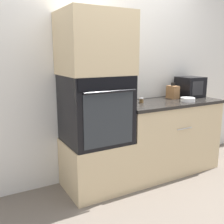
# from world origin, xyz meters

# --- Properties ---
(ground_plane) EXTENTS (12.00, 12.00, 0.00)m
(ground_plane) POSITION_xyz_m (0.00, 0.00, 0.00)
(ground_plane) COLOR #6B6056
(wall_back) EXTENTS (8.00, 0.05, 2.50)m
(wall_back) POSITION_xyz_m (0.00, 0.63, 1.25)
(wall_back) COLOR silver
(wall_back) RESTS_ON ground_plane
(oven_cabinet_base) EXTENTS (0.68, 0.60, 0.55)m
(oven_cabinet_base) POSITION_xyz_m (-0.34, 0.30, 0.27)
(oven_cabinet_base) COLOR beige
(oven_cabinet_base) RESTS_ON ground_plane
(wall_oven) EXTENTS (0.65, 0.64, 0.72)m
(wall_oven) POSITION_xyz_m (-0.34, 0.30, 0.91)
(wall_oven) COLOR black
(wall_oven) RESTS_ON oven_cabinet_base
(oven_cabinet_upper) EXTENTS (0.68, 0.60, 0.62)m
(oven_cabinet_upper) POSITION_xyz_m (-0.34, 0.30, 1.58)
(oven_cabinet_upper) COLOR beige
(oven_cabinet_upper) RESTS_ON wall_oven
(counter_unit) EXTENTS (1.33, 0.63, 0.91)m
(counter_unit) POSITION_xyz_m (0.66, 0.30, 0.46)
(counter_unit) COLOR beige
(counter_unit) RESTS_ON ground_plane
(microwave) EXTENTS (0.31, 0.31, 0.27)m
(microwave) POSITION_xyz_m (1.13, 0.40, 1.04)
(microwave) COLOR black
(microwave) RESTS_ON counter_unit
(knife_block) EXTENTS (0.10, 0.16, 0.21)m
(knife_block) POSITION_xyz_m (0.84, 0.42, 0.99)
(knife_block) COLOR olive
(knife_block) RESTS_ON counter_unit
(bowl) EXTENTS (0.17, 0.17, 0.05)m
(bowl) POSITION_xyz_m (0.83, 0.14, 0.93)
(bowl) COLOR white
(bowl) RESTS_ON counter_unit
(condiment_jar_near) EXTENTS (0.05, 0.05, 0.06)m
(condiment_jar_near) POSITION_xyz_m (0.27, 0.51, 0.94)
(condiment_jar_near) COLOR silver
(condiment_jar_near) RESTS_ON counter_unit
(condiment_jar_mid) EXTENTS (0.05, 0.05, 0.06)m
(condiment_jar_mid) POSITION_xyz_m (0.29, 0.34, 0.94)
(condiment_jar_mid) COLOR brown
(condiment_jar_mid) RESTS_ON counter_unit
(condiment_jar_far) EXTENTS (0.05, 0.05, 0.08)m
(condiment_jar_far) POSITION_xyz_m (0.13, 0.40, 0.95)
(condiment_jar_far) COLOR #427047
(condiment_jar_far) RESTS_ON counter_unit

